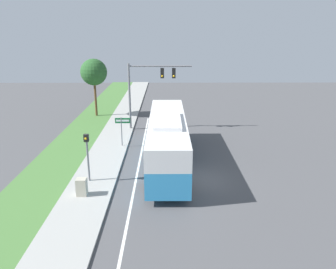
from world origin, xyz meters
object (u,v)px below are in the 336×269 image
object	(u,v)px
signal_gantry	(148,83)
utility_cabinet	(82,187)
street_sign	(122,126)
bus	(167,137)
pedestrian_signal	(87,150)

from	to	relation	value
signal_gantry	utility_cabinet	bearing A→B (deg)	-103.25
street_sign	utility_cabinet	world-z (taller)	street_sign
bus	pedestrian_signal	distance (m)	5.72
bus	street_sign	size ratio (longest dim) A/B	5.08
bus	signal_gantry	world-z (taller)	signal_gantry
bus	utility_cabinet	xyz separation A→B (m)	(-4.81, -4.94, -1.30)
street_sign	utility_cabinet	xyz separation A→B (m)	(-1.25, -8.30, -1.10)
signal_gantry	pedestrian_signal	distance (m)	12.01
signal_gantry	pedestrian_signal	world-z (taller)	signal_gantry
bus	pedestrian_signal	bearing A→B (deg)	-147.43
bus	pedestrian_signal	xyz separation A→B (m)	(-4.82, -3.08, 0.19)
pedestrian_signal	utility_cabinet	distance (m)	2.39
signal_gantry	utility_cabinet	size ratio (longest dim) A/B	6.16
street_sign	utility_cabinet	distance (m)	8.47
utility_cabinet	street_sign	bearing A→B (deg)	81.47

